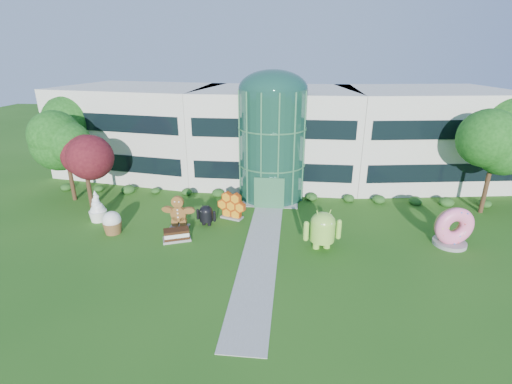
# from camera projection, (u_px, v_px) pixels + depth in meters

# --- Properties ---
(ground) EXTENTS (140.00, 140.00, 0.00)m
(ground) POSITION_uv_depth(u_px,v_px,m) (259.00, 262.00, 24.10)
(ground) COLOR #215114
(ground) RESTS_ON ground
(building) EXTENTS (46.00, 15.00, 9.30)m
(building) POSITION_uv_depth(u_px,v_px,m) (276.00, 134.00, 39.15)
(building) COLOR beige
(building) RESTS_ON ground
(atrium) EXTENTS (6.00, 6.00, 9.80)m
(atrium) POSITION_uv_depth(u_px,v_px,m) (272.00, 145.00, 33.49)
(atrium) COLOR #194738
(atrium) RESTS_ON ground
(walkway) EXTENTS (2.40, 20.00, 0.04)m
(walkway) POSITION_uv_depth(u_px,v_px,m) (261.00, 247.00, 25.95)
(walkway) COLOR #9E9E93
(walkway) RESTS_ON ground
(tree_red) EXTENTS (4.00, 4.00, 6.00)m
(tree_red) POSITION_uv_depth(u_px,v_px,m) (87.00, 175.00, 31.55)
(tree_red) COLOR #3F0C14
(tree_red) RESTS_ON ground
(trees_backdrop) EXTENTS (52.00, 8.00, 8.40)m
(trees_backdrop) POSITION_uv_depth(u_px,v_px,m) (273.00, 150.00, 34.67)
(trees_backdrop) COLOR #124310
(trees_backdrop) RESTS_ON ground
(android_green) EXTENTS (3.12, 2.43, 3.15)m
(android_green) POSITION_uv_depth(u_px,v_px,m) (323.00, 227.00, 25.34)
(android_green) COLOR #8ACC41
(android_green) RESTS_ON ground
(android_black) EXTENTS (1.86, 1.41, 1.92)m
(android_black) POSITION_uv_depth(u_px,v_px,m) (206.00, 214.00, 28.95)
(android_black) COLOR black
(android_black) RESTS_ON ground
(donut) EXTENTS (3.03, 1.89, 2.93)m
(donut) POSITION_uv_depth(u_px,v_px,m) (453.00, 226.00, 25.80)
(donut) COLOR pink
(donut) RESTS_ON ground
(gingerbread) EXTENTS (2.87, 1.13, 2.64)m
(gingerbread) POSITION_uv_depth(u_px,v_px,m) (178.00, 212.00, 28.43)
(gingerbread) COLOR brown
(gingerbread) RESTS_ON ground
(ice_cream_sandwich) EXTENTS (2.20, 1.65, 0.88)m
(ice_cream_sandwich) POSITION_uv_depth(u_px,v_px,m) (177.00, 235.00, 26.77)
(ice_cream_sandwich) COLOR black
(ice_cream_sandwich) RESTS_ON ground
(honeycomb) EXTENTS (2.76, 1.72, 2.04)m
(honeycomb) POSITION_uv_depth(u_px,v_px,m) (232.00, 207.00, 30.15)
(honeycomb) COLOR orange
(honeycomb) RESTS_ON ground
(froyo) EXTENTS (1.96, 1.96, 2.54)m
(froyo) POSITION_uv_depth(u_px,v_px,m) (97.00, 206.00, 29.62)
(froyo) COLOR white
(froyo) RESTS_ON ground
(cupcake) EXTENTS (1.51, 1.51, 1.75)m
(cupcake) POSITION_uv_depth(u_px,v_px,m) (112.00, 222.00, 27.71)
(cupcake) COLOR white
(cupcake) RESTS_ON ground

